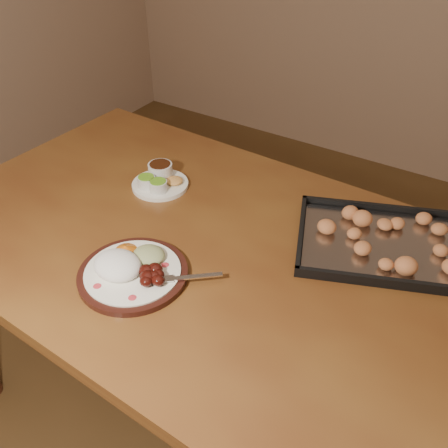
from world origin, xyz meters
The scene contains 4 objects.
dining_table centered at (-0.20, 0.06, 0.65)m, with size 1.54×0.97×0.75m.
dinner_plate centered at (-0.27, -0.14, 0.77)m, with size 0.31×0.25×0.06m.
condiment_saucer centered at (-0.45, 0.20, 0.77)m, with size 0.16×0.16×0.06m.
baking_tray centered at (0.18, 0.27, 0.76)m, with size 0.49×0.43×0.04m.
Camera 1 is at (0.36, -0.74, 1.54)m, focal length 40.00 mm.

